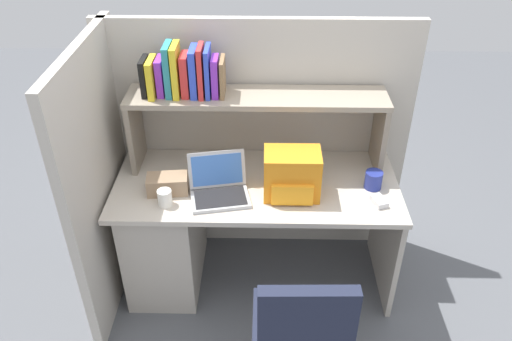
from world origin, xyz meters
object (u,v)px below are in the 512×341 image
at_px(backpack, 292,175).
at_px(computer_mouse, 379,201).
at_px(paper_cup, 165,198).
at_px(snack_canister, 373,180).
at_px(laptop, 219,187).
at_px(tissue_box, 168,184).

bearing_deg(backpack, computer_mouse, -9.32).
relative_size(paper_cup, snack_canister, 0.89).
xyz_separation_m(computer_mouse, paper_cup, (-1.14, -0.03, 0.03)).
height_order(laptop, backpack, backpack).
xyz_separation_m(paper_cup, snack_canister, (1.13, 0.18, 0.01)).
relative_size(backpack, snack_canister, 2.97).
height_order(computer_mouse, snack_canister, snack_canister).
relative_size(backpack, paper_cup, 3.32).
bearing_deg(paper_cup, computer_mouse, 1.60).
height_order(backpack, computer_mouse, backpack).
bearing_deg(paper_cup, backpack, 9.13).
bearing_deg(snack_canister, backpack, -171.14).
distance_m(backpack, paper_cup, 0.68).
xyz_separation_m(backpack, snack_canister, (0.46, 0.07, -0.08)).
distance_m(backpack, computer_mouse, 0.48).
relative_size(laptop, backpack, 1.18).
bearing_deg(computer_mouse, backpack, 151.93).
xyz_separation_m(laptop, snack_canister, (0.85, 0.09, -0.00)).
distance_m(laptop, snack_canister, 0.85).
distance_m(tissue_box, snack_canister, 1.13).
distance_m(backpack, snack_canister, 0.47).
relative_size(laptop, paper_cup, 3.93).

